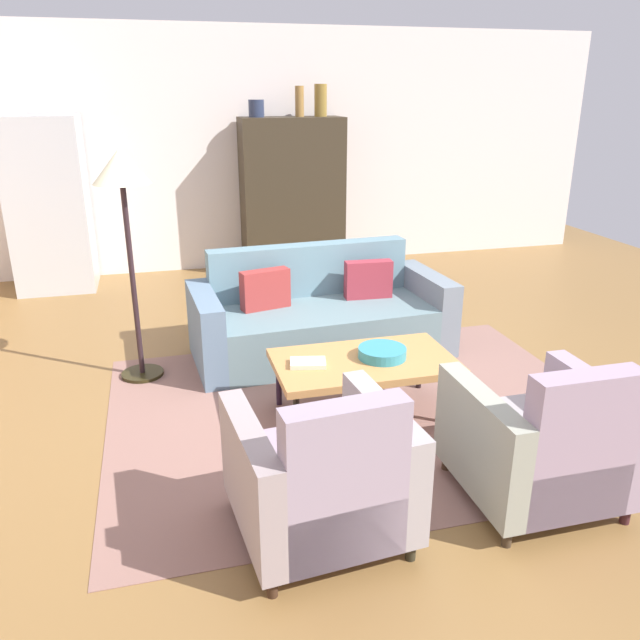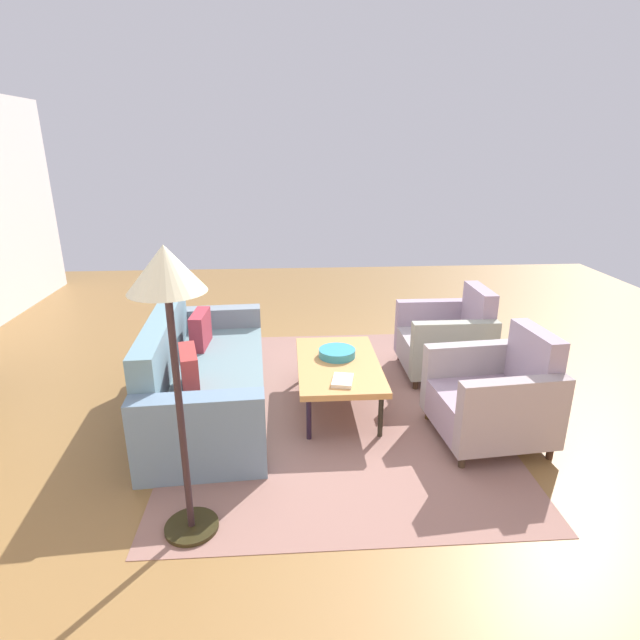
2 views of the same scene
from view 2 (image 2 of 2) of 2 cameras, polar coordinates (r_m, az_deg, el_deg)
ground_plane at (r=4.50m, az=0.89°, el=-9.85°), size 10.64×10.64×0.00m
area_rug at (r=4.54m, az=1.39°, el=-9.50°), size 3.40×2.60×0.01m
couch at (r=4.46m, az=-13.38°, el=-6.53°), size 2.15×1.03×0.86m
coffee_table at (r=4.38m, az=2.08°, el=-5.21°), size 1.20×0.70×0.41m
armchair_left at (r=4.15m, az=19.33°, el=-8.26°), size 0.87×0.87×0.88m
armchair_right at (r=5.17m, az=14.38°, el=-2.27°), size 0.80×0.80×0.88m
fruit_bowl at (r=4.46m, az=1.93°, el=-3.72°), size 0.32×0.32×0.07m
book_stack at (r=4.01m, az=2.56°, el=-6.82°), size 0.26×0.20×0.03m
floor_lamp at (r=2.68m, az=-16.72°, el=2.34°), size 0.40×0.40×1.72m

